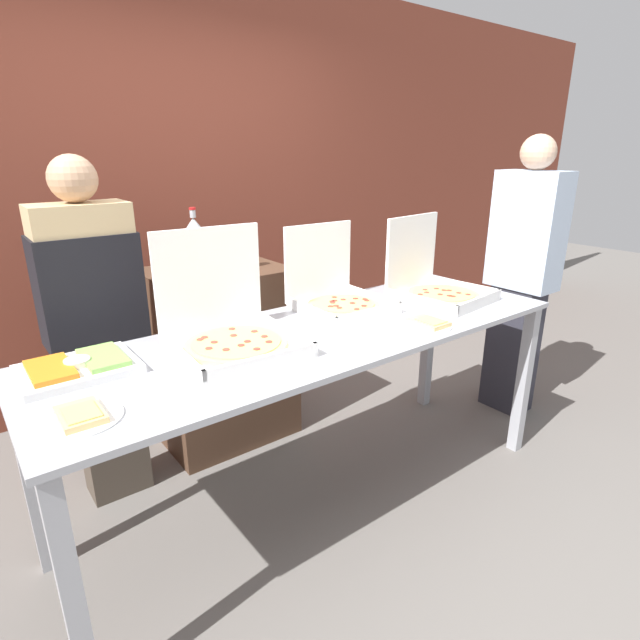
{
  "coord_description": "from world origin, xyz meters",
  "views": [
    {
      "loc": [
        -1.26,
        -1.64,
        1.66
      ],
      "look_at": [
        0.0,
        0.0,
        0.94
      ],
      "focal_mm": 28.0,
      "sensor_mm": 36.0,
      "label": 1
    }
  ],
  "objects_px": {
    "paper_plate_front_center": "(81,416)",
    "veggie_tray": "(78,367)",
    "pizza_box_far_right": "(337,294)",
    "person_server_vest": "(94,319)",
    "soda_bottle": "(195,245)",
    "paper_plate_front_left": "(429,323)",
    "person_guest_cap": "(522,275)",
    "soda_can_colored": "(167,259)",
    "soda_can_silver": "(249,256)",
    "pizza_box_near_right": "(435,284)",
    "pizza_box_near_left": "(229,328)"
  },
  "relations": [
    {
      "from": "paper_plate_front_left",
      "to": "paper_plate_front_center",
      "type": "bearing_deg",
      "value": 176.98
    },
    {
      "from": "paper_plate_front_left",
      "to": "soda_can_colored",
      "type": "xyz_separation_m",
      "value": [
        -0.72,
        1.24,
        0.18
      ]
    },
    {
      "from": "pizza_box_near_left",
      "to": "person_server_vest",
      "type": "distance_m",
      "value": 0.72
    },
    {
      "from": "veggie_tray",
      "to": "soda_bottle",
      "type": "height_order",
      "value": "soda_bottle"
    },
    {
      "from": "paper_plate_front_center",
      "to": "paper_plate_front_left",
      "type": "distance_m",
      "value": 1.47
    },
    {
      "from": "person_server_vest",
      "to": "person_guest_cap",
      "type": "bearing_deg",
      "value": 163.14
    },
    {
      "from": "pizza_box_near_right",
      "to": "pizza_box_far_right",
      "type": "distance_m",
      "value": 0.56
    },
    {
      "from": "paper_plate_front_center",
      "to": "soda_bottle",
      "type": "height_order",
      "value": "soda_bottle"
    },
    {
      "from": "pizza_box_far_right",
      "to": "soda_can_colored",
      "type": "xyz_separation_m",
      "value": [
        -0.56,
        0.78,
        0.12
      ]
    },
    {
      "from": "soda_bottle",
      "to": "person_guest_cap",
      "type": "xyz_separation_m",
      "value": [
        1.76,
        -0.85,
        -0.27
      ]
    },
    {
      "from": "pizza_box_far_right",
      "to": "paper_plate_front_left",
      "type": "relative_size",
      "value": 2.0
    },
    {
      "from": "paper_plate_front_left",
      "to": "soda_can_silver",
      "type": "relative_size",
      "value": 1.75
    },
    {
      "from": "pizza_box_near_left",
      "to": "pizza_box_far_right",
      "type": "distance_m",
      "value": 0.68
    },
    {
      "from": "pizza_box_near_left",
      "to": "person_server_vest",
      "type": "xyz_separation_m",
      "value": [
        -0.37,
        0.62,
        -0.05
      ]
    },
    {
      "from": "veggie_tray",
      "to": "soda_can_silver",
      "type": "height_order",
      "value": "soda_can_silver"
    },
    {
      "from": "veggie_tray",
      "to": "person_server_vest",
      "type": "relative_size",
      "value": 0.24
    },
    {
      "from": "paper_plate_front_left",
      "to": "veggie_tray",
      "type": "relative_size",
      "value": 0.56
    },
    {
      "from": "pizza_box_far_right",
      "to": "soda_can_silver",
      "type": "relative_size",
      "value": 3.5
    },
    {
      "from": "pizza_box_far_right",
      "to": "paper_plate_front_center",
      "type": "xyz_separation_m",
      "value": [
        -1.3,
        -0.38,
        -0.06
      ]
    },
    {
      "from": "pizza_box_near_right",
      "to": "paper_plate_front_left",
      "type": "xyz_separation_m",
      "value": [
        -0.37,
        -0.28,
        -0.06
      ]
    },
    {
      "from": "paper_plate_front_left",
      "to": "person_guest_cap",
      "type": "xyz_separation_m",
      "value": [
        1.14,
        0.23,
        0.01
      ]
    },
    {
      "from": "soda_bottle",
      "to": "soda_can_colored",
      "type": "relative_size",
      "value": 2.78
    },
    {
      "from": "pizza_box_near_right",
      "to": "soda_can_colored",
      "type": "xyz_separation_m",
      "value": [
        -1.09,
        0.96,
        0.12
      ]
    },
    {
      "from": "soda_bottle",
      "to": "person_guest_cap",
      "type": "height_order",
      "value": "person_guest_cap"
    },
    {
      "from": "pizza_box_near_right",
      "to": "person_server_vest",
      "type": "bearing_deg",
      "value": 150.53
    },
    {
      "from": "paper_plate_front_left",
      "to": "soda_can_colored",
      "type": "height_order",
      "value": "soda_can_colored"
    },
    {
      "from": "person_server_vest",
      "to": "pizza_box_near_left",
      "type": "bearing_deg",
      "value": 120.55
    },
    {
      "from": "paper_plate_front_left",
      "to": "veggie_tray",
      "type": "height_order",
      "value": "veggie_tray"
    },
    {
      "from": "soda_bottle",
      "to": "soda_can_colored",
      "type": "xyz_separation_m",
      "value": [
        -0.1,
        0.15,
        -0.09
      ]
    },
    {
      "from": "soda_can_colored",
      "to": "person_guest_cap",
      "type": "bearing_deg",
      "value": -28.26
    },
    {
      "from": "pizza_box_near_right",
      "to": "paper_plate_front_center",
      "type": "relative_size",
      "value": 2.03
    },
    {
      "from": "paper_plate_front_left",
      "to": "soda_can_silver",
      "type": "distance_m",
      "value": 1.11
    },
    {
      "from": "soda_bottle",
      "to": "person_server_vest",
      "type": "distance_m",
      "value": 0.65
    },
    {
      "from": "paper_plate_front_center",
      "to": "veggie_tray",
      "type": "height_order",
      "value": "veggie_tray"
    },
    {
      "from": "paper_plate_front_left",
      "to": "person_guest_cap",
      "type": "relative_size",
      "value": 0.13
    },
    {
      "from": "veggie_tray",
      "to": "person_server_vest",
      "type": "xyz_separation_m",
      "value": [
        0.19,
        0.51,
        0.01
      ]
    },
    {
      "from": "pizza_box_near_left",
      "to": "person_server_vest",
      "type": "height_order",
      "value": "person_server_vest"
    },
    {
      "from": "paper_plate_front_center",
      "to": "paper_plate_front_left",
      "type": "relative_size",
      "value": 1.11
    },
    {
      "from": "pizza_box_near_left",
      "to": "soda_can_colored",
      "type": "relative_size",
      "value": 4.11
    },
    {
      "from": "veggie_tray",
      "to": "person_guest_cap",
      "type": "height_order",
      "value": "person_guest_cap"
    },
    {
      "from": "pizza_box_far_right",
      "to": "soda_can_colored",
      "type": "distance_m",
      "value": 0.97
    },
    {
      "from": "soda_can_silver",
      "to": "person_guest_cap",
      "type": "height_order",
      "value": "person_guest_cap"
    },
    {
      "from": "soda_can_colored",
      "to": "paper_plate_front_center",
      "type": "bearing_deg",
      "value": -122.52
    },
    {
      "from": "soda_can_silver",
      "to": "paper_plate_front_left",
      "type": "bearing_deg",
      "value": -72.46
    },
    {
      "from": "veggie_tray",
      "to": "soda_can_colored",
      "type": "height_order",
      "value": "soda_can_colored"
    },
    {
      "from": "pizza_box_far_right",
      "to": "person_server_vest",
      "type": "bearing_deg",
      "value": 156.2
    },
    {
      "from": "paper_plate_front_left",
      "to": "veggie_tray",
      "type": "xyz_separation_m",
      "value": [
        -1.39,
        0.43,
        0.01
      ]
    },
    {
      "from": "pizza_box_near_left",
      "to": "soda_bottle",
      "type": "xyz_separation_m",
      "value": [
        0.21,
        0.76,
        0.2
      ]
    },
    {
      "from": "veggie_tray",
      "to": "soda_bottle",
      "type": "xyz_separation_m",
      "value": [
        0.77,
        0.65,
        0.26
      ]
    },
    {
      "from": "soda_bottle",
      "to": "person_server_vest",
      "type": "xyz_separation_m",
      "value": [
        -0.58,
        -0.14,
        -0.26
      ]
    }
  ]
}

